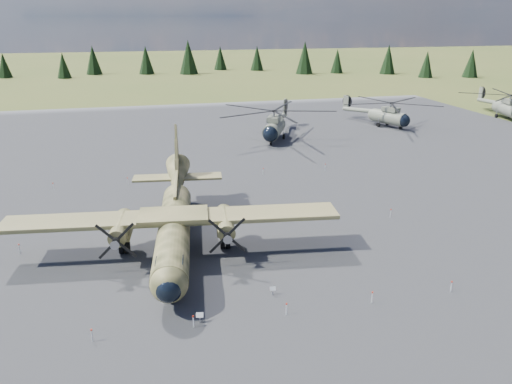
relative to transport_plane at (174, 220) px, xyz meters
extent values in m
plane|color=brown|center=(4.09, 1.92, -2.50)|extent=(500.00, 500.00, 0.00)
cube|color=slate|center=(4.09, 11.92, -2.50)|extent=(120.00, 120.00, 0.04)
cylinder|color=#36381E|center=(-0.17, -1.39, -0.42)|extent=(4.48, 16.52, 2.54)
sphere|color=#36381E|center=(-1.15, -9.50, -0.42)|extent=(2.77, 2.77, 2.49)
sphere|color=black|center=(-1.21, -10.00, -0.46)|extent=(2.04, 2.04, 1.83)
cube|color=black|center=(-0.97, -8.06, 0.26)|extent=(1.98, 1.66, 0.50)
cone|color=#36381E|center=(1.12, 9.24, 0.54)|extent=(3.22, 6.49, 3.82)
cube|color=#ACAFB2|center=(-0.06, -0.49, -1.46)|extent=(2.36, 5.61, 0.45)
cube|color=#2D371C|center=(-0.11, -0.94, 0.63)|extent=(26.50, 6.22, 0.32)
cube|color=#36381E|center=(-0.11, -0.94, 0.82)|extent=(5.80, 3.90, 0.32)
cylinder|color=#36381E|center=(-4.20, -0.72, 0.13)|extent=(1.92, 4.85, 1.36)
cube|color=#36381E|center=(-4.11, 0.00, -0.46)|extent=(1.72, 3.23, 0.73)
cone|color=gray|center=(-4.55, -3.65, 0.13)|extent=(0.78, 0.89, 0.69)
cylinder|color=black|center=(-4.11, 0.00, -2.00)|extent=(0.91, 1.09, 1.00)
cylinder|color=#36381E|center=(3.91, -1.70, 0.13)|extent=(1.92, 4.85, 1.36)
cube|color=#36381E|center=(3.99, -0.98, -0.46)|extent=(1.72, 3.23, 0.73)
cone|color=gray|center=(3.55, -4.63, 0.13)|extent=(0.78, 0.89, 0.69)
cylinder|color=black|center=(3.99, -0.98, -2.00)|extent=(0.91, 1.09, 1.00)
cube|color=#36381E|center=(0.70, 5.81, 1.08)|extent=(1.07, 6.84, 1.52)
cube|color=#2D371C|center=(1.17, 9.69, 0.58)|extent=(8.89, 3.03, 0.20)
cylinder|color=gray|center=(-1.02, -8.42, -1.35)|extent=(0.14, 0.14, 0.82)
cylinder|color=black|center=(-1.02, -8.42, -2.00)|extent=(0.42, 0.88, 0.85)
cylinder|color=#666759|center=(18.12, 34.72, -0.64)|extent=(5.32, 7.64, 2.52)
sphere|color=black|center=(16.60, 31.43, -0.69)|extent=(3.07, 3.07, 2.32)
sphere|color=#666759|center=(19.64, 38.02, -0.64)|extent=(3.07, 3.07, 2.32)
cube|color=#666759|center=(17.95, 34.36, 0.97)|extent=(2.90, 3.64, 0.76)
cylinder|color=gray|center=(17.95, 34.36, 1.72)|extent=(0.48, 0.48, 1.01)
cylinder|color=#666759|center=(21.22, 41.44, -0.29)|extent=(4.37, 8.16, 1.44)
cube|color=#666759|center=(22.81, 44.87, 0.97)|extent=(0.79, 1.37, 2.42)
cylinder|color=black|center=(23.13, 44.73, 0.97)|extent=(1.15, 2.40, 2.62)
cylinder|color=black|center=(16.86, 31.98, -2.10)|extent=(0.54, 0.74, 0.68)
cylinder|color=black|center=(17.39, 36.39, -2.10)|extent=(0.61, 0.86, 0.81)
cylinder|color=gray|center=(17.39, 36.39, -1.57)|extent=(0.19, 0.19, 1.46)
cylinder|color=black|center=(19.86, 35.25, -2.10)|extent=(0.61, 0.86, 0.81)
cylinder|color=gray|center=(19.86, 35.25, -1.57)|extent=(0.19, 0.19, 1.46)
cylinder|color=#666759|center=(40.00, 39.66, -0.82)|extent=(4.66, 6.91, 2.27)
sphere|color=black|center=(41.29, 36.65, -0.87)|extent=(2.74, 2.74, 2.09)
sphere|color=#666759|center=(38.71, 42.66, -0.82)|extent=(2.74, 2.74, 2.09)
cube|color=#666759|center=(40.14, 39.32, 0.63)|extent=(2.56, 3.28, 0.68)
cylinder|color=gray|center=(40.14, 39.32, 1.31)|extent=(0.43, 0.43, 0.91)
cylinder|color=#666759|center=(37.37, 45.79, -0.51)|extent=(3.76, 7.43, 1.30)
cube|color=#666759|center=(36.03, 48.92, 0.63)|extent=(0.68, 1.25, 2.18)
cylinder|color=black|center=(36.32, 49.05, 0.63)|extent=(0.98, 2.19, 2.36)
cylinder|color=black|center=(41.07, 37.15, -2.14)|extent=(0.48, 0.67, 0.62)
cylinder|color=black|center=(38.44, 40.17, -2.14)|extent=(0.54, 0.78, 0.73)
cylinder|color=gray|center=(38.44, 40.17, -1.66)|extent=(0.17, 0.17, 1.32)
cylinder|color=black|center=(40.70, 41.14, -2.14)|extent=(0.54, 0.78, 0.73)
cylinder|color=gray|center=(40.70, 41.14, -1.66)|extent=(0.17, 0.17, 1.32)
cylinder|color=#666759|center=(65.03, 41.03, -0.72)|extent=(3.60, 7.25, 2.41)
sphere|color=#666759|center=(65.64, 44.44, -0.72)|extent=(2.57, 2.57, 2.22)
cube|color=#666759|center=(64.96, 40.65, 0.82)|extent=(2.16, 3.32, 0.72)
cylinder|color=gray|center=(64.96, 40.65, 1.54)|extent=(0.40, 0.40, 0.96)
cylinder|color=#666759|center=(66.28, 48.00, -0.38)|extent=(2.25, 8.24, 1.38)
cube|color=#666759|center=(66.92, 51.56, 0.82)|extent=(0.45, 1.37, 2.31)
cylinder|color=black|center=(67.25, 51.50, 0.82)|extent=(0.50, 2.48, 2.51)
cylinder|color=black|center=(63.96, 42.40, -2.12)|extent=(0.42, 0.81, 0.77)
cylinder|color=gray|center=(63.96, 42.40, -1.61)|extent=(0.16, 0.16, 1.40)
cylinder|color=black|center=(66.52, 41.94, -2.12)|extent=(0.42, 0.81, 0.77)
cylinder|color=gray|center=(66.52, 41.94, -1.61)|extent=(0.16, 0.16, 1.40)
cube|color=gray|center=(0.54, -11.11, -2.22)|extent=(0.10, 0.10, 0.57)
cube|color=silver|center=(0.54, -11.16, -1.94)|extent=(0.49, 0.30, 0.32)
cube|color=gray|center=(5.88, -8.99, -2.26)|extent=(0.07, 0.07, 0.50)
cube|color=silver|center=(5.88, -9.04, -2.02)|extent=(0.41, 0.19, 0.28)
cylinder|color=silver|center=(-5.91, -11.58, -2.10)|extent=(0.07, 0.07, 0.80)
cylinder|color=red|center=(-5.91, -11.58, -1.70)|extent=(0.12, 0.12, 0.10)
cylinder|color=silver|center=(0.09, -11.58, -2.10)|extent=(0.07, 0.07, 0.80)
cylinder|color=red|center=(0.09, -11.58, -1.70)|extent=(0.12, 0.12, 0.10)
cylinder|color=silver|center=(6.09, -11.58, -2.10)|extent=(0.07, 0.07, 0.80)
cylinder|color=red|center=(6.09, -11.58, -1.70)|extent=(0.12, 0.12, 0.10)
cylinder|color=silver|center=(12.09, -11.58, -2.10)|extent=(0.07, 0.07, 0.80)
cylinder|color=red|center=(12.09, -11.58, -1.70)|extent=(0.12, 0.12, 0.10)
cylinder|color=silver|center=(18.09, -11.58, -2.10)|extent=(0.07, 0.07, 0.80)
cylinder|color=red|center=(18.09, -11.58, -1.70)|extent=(0.12, 0.12, 0.10)
cylinder|color=silver|center=(-11.91, 17.92, -2.10)|extent=(0.07, 0.07, 0.80)
cylinder|color=red|center=(-11.91, 17.92, -1.70)|extent=(0.12, 0.12, 0.10)
cylinder|color=silver|center=(-3.91, 17.92, -2.10)|extent=(0.07, 0.07, 0.80)
cylinder|color=red|center=(-3.91, 17.92, -1.70)|extent=(0.12, 0.12, 0.10)
cylinder|color=silver|center=(4.09, 17.92, -2.10)|extent=(0.07, 0.07, 0.80)
cylinder|color=red|center=(4.09, 17.92, -1.70)|extent=(0.12, 0.12, 0.10)
cylinder|color=silver|center=(12.09, 17.92, -2.10)|extent=(0.07, 0.07, 0.80)
cylinder|color=red|center=(12.09, 17.92, -1.70)|extent=(0.12, 0.12, 0.10)
cylinder|color=silver|center=(20.09, 17.92, -2.10)|extent=(0.07, 0.07, 0.80)
cylinder|color=red|center=(20.09, 17.92, -1.70)|extent=(0.12, 0.12, 0.10)
cylinder|color=silver|center=(-12.41, 1.92, -2.10)|extent=(0.07, 0.07, 0.80)
cylinder|color=red|center=(-12.41, 1.92, -1.70)|extent=(0.12, 0.12, 0.10)
cylinder|color=silver|center=(20.59, 1.92, -2.10)|extent=(0.07, 0.07, 0.80)
cylinder|color=red|center=(20.59, 1.92, -1.70)|extent=(0.12, 0.12, 0.10)
cone|color=black|center=(100.87, 102.06, 1.77)|extent=(4.78, 4.78, 8.54)
cone|color=black|center=(86.98, 104.89, 1.52)|extent=(4.51, 4.51, 8.05)
cone|color=black|center=(80.27, 117.29, 2.22)|extent=(5.29, 5.29, 9.45)
cone|color=black|center=(64.81, 123.60, 1.46)|extent=(4.44, 4.44, 7.94)
cone|color=black|center=(53.42, 124.08, 2.75)|extent=(5.88, 5.88, 10.50)
cone|color=black|center=(40.59, 138.33, 1.70)|extent=(4.71, 4.71, 8.41)
cone|color=black|center=(28.43, 144.02, 1.59)|extent=(4.58, 4.58, 8.19)
cone|color=black|center=(15.82, 132.44, 2.96)|extent=(6.12, 6.12, 10.93)
cone|color=black|center=(2.12, 135.65, 2.00)|extent=(5.04, 5.04, 9.01)
cone|color=black|center=(-14.81, 138.68, 2.11)|extent=(5.16, 5.16, 9.22)
cone|color=black|center=(-23.17, 129.48, 1.31)|extent=(4.27, 4.27, 7.63)
cone|color=black|center=(-41.25, 134.98, 1.29)|extent=(4.25, 4.25, 7.59)
camera|label=1|loc=(-2.32, -38.09, 15.73)|focal=35.00mm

